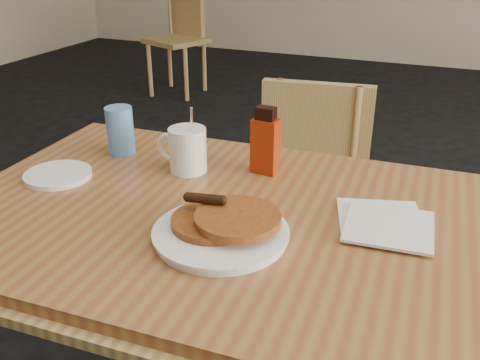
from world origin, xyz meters
name	(u,v)px	position (x,y,z in m)	size (l,w,h in m)	color
main_table	(222,229)	(-0.01, 0.07, 0.71)	(1.21, 0.84, 0.75)	olive
chair_main_far	(306,186)	(-0.02, 0.78, 0.49)	(0.42, 0.42, 0.82)	tan
chair_wall_extra	(181,26)	(-1.80, 3.21, 0.55)	(0.54, 0.55, 0.92)	tan
pancake_plate	(222,228)	(0.03, -0.02, 0.77)	(0.26, 0.26, 0.07)	white
coffee_mug	(187,149)	(-0.17, 0.23, 0.81)	(0.13, 0.09, 0.17)	white
syrup_bottle	(265,143)	(0.00, 0.29, 0.82)	(0.06, 0.04, 0.16)	maroon
napkin_stack	(385,223)	(0.30, 0.14, 0.76)	(0.21, 0.22, 0.01)	white
blue_tumbler	(120,130)	(-0.38, 0.26, 0.81)	(0.07, 0.07, 0.12)	#5B8FD7
side_saucer	(58,175)	(-0.44, 0.08, 0.76)	(0.15, 0.15, 0.01)	white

